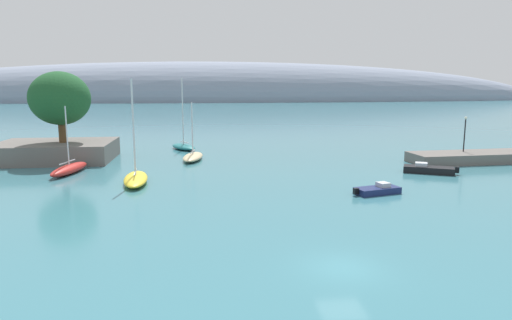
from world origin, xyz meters
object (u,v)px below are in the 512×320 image
tree_clump_shore (60,98)px  sailboat_sand_mid_mooring (193,156)px  sailboat_yellow_outer_mooring (136,178)px  motorboat_black_alongside_breakwater (428,169)px  sailboat_red_end_of_line (69,169)px  sailboat_teal_near_shore (184,146)px  harbor_lamp_post (465,130)px  motorboat_navy_foreground (377,190)px

tree_clump_shore → sailboat_sand_mid_mooring: tree_clump_shore is taller
sailboat_yellow_outer_mooring → motorboat_black_alongside_breakwater: bearing=-92.2°
sailboat_yellow_outer_mooring → sailboat_red_end_of_line: size_ratio=1.35×
sailboat_teal_near_shore → sailboat_red_end_of_line: bearing=116.6°
tree_clump_shore → sailboat_sand_mid_mooring: 18.10m
harbor_lamp_post → motorboat_navy_foreground: bearing=-138.9°
sailboat_teal_near_shore → sailboat_red_end_of_line: (-11.78, -17.01, -0.02)m
sailboat_sand_mid_mooring → motorboat_navy_foreground: 26.35m
motorboat_navy_foreground → sailboat_yellow_outer_mooring: bearing=147.6°
motorboat_navy_foreground → sailboat_teal_near_shore: bearing=106.9°
motorboat_navy_foreground → harbor_lamp_post: (17.33, 15.14, 3.67)m
tree_clump_shore → sailboat_red_end_of_line: 11.78m
sailboat_red_end_of_line → motorboat_black_alongside_breakwater: (39.56, -4.36, -0.13)m
harbor_lamp_post → sailboat_teal_near_shore: bearing=157.8°
tree_clump_shore → sailboat_red_end_of_line: size_ratio=1.17×
tree_clump_shore → harbor_lamp_post: size_ratio=2.01×
sailboat_sand_mid_mooring → sailboat_yellow_outer_mooring: sailboat_yellow_outer_mooring is taller
harbor_lamp_post → motorboat_black_alongside_breakwater: bearing=-140.4°
tree_clump_shore → motorboat_black_alongside_breakwater: size_ratio=1.59×
sailboat_teal_near_shore → motorboat_black_alongside_breakwater: 35.05m
sailboat_yellow_outer_mooring → motorboat_navy_foreground: sailboat_yellow_outer_mooring is taller
tree_clump_shore → sailboat_teal_near_shore: tree_clump_shore is taller
sailboat_yellow_outer_mooring → sailboat_red_end_of_line: (-7.98, 5.81, 0.01)m
tree_clump_shore → sailboat_sand_mid_mooring: bearing=-4.3°
sailboat_yellow_outer_mooring → motorboat_black_alongside_breakwater: size_ratio=1.83×
harbor_lamp_post → tree_clump_shore: bearing=173.0°
sailboat_sand_mid_mooring → motorboat_black_alongside_breakwater: 28.70m
motorboat_black_alongside_breakwater → tree_clump_shore: bearing=9.8°
motorboat_black_alongside_breakwater → harbor_lamp_post: 11.12m
motorboat_navy_foreground → motorboat_black_alongside_breakwater: size_ratio=0.82×
sailboat_red_end_of_line → sailboat_teal_near_shore: bearing=-22.7°
sailboat_sand_mid_mooring → sailboat_yellow_outer_mooring: size_ratio=0.72×
motorboat_navy_foreground → harbor_lamp_post: size_ratio=1.04×
sailboat_red_end_of_line → motorboat_navy_foreground: (30.33, -12.79, -0.20)m
sailboat_yellow_outer_mooring → motorboat_navy_foreground: size_ratio=2.22×
sailboat_yellow_outer_mooring → harbor_lamp_post: 40.67m
motorboat_navy_foreground → motorboat_black_alongside_breakwater: 12.50m
tree_clump_shore → sailboat_yellow_outer_mooring: tree_clump_shore is taller
tree_clump_shore → motorboat_navy_foreground: bearing=-32.7°
sailboat_teal_near_shore → sailboat_red_end_of_line: 20.69m
sailboat_yellow_outer_mooring → motorboat_navy_foreground: bearing=-112.1°
sailboat_teal_near_shore → sailboat_sand_mid_mooring: sailboat_teal_near_shore is taller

